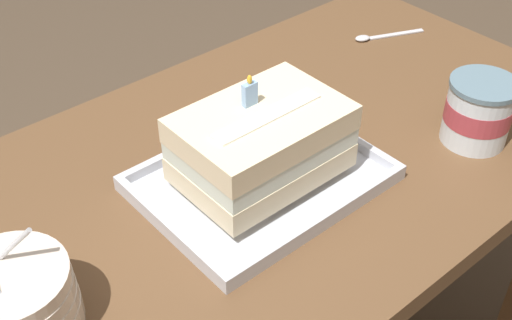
# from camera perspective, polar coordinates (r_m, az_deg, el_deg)

# --- Properties ---
(dining_table) EXTENTS (1.24, 0.64, 0.72)m
(dining_table) POSITION_cam_1_polar(r_m,az_deg,el_deg) (1.07, -0.40, -5.24)
(dining_table) COLOR brown
(dining_table) RESTS_ON ground_plane
(foil_tray) EXTENTS (0.34, 0.26, 0.02)m
(foil_tray) POSITION_cam_1_polar(r_m,az_deg,el_deg) (0.97, 0.44, -1.75)
(foil_tray) COLOR silver
(foil_tray) RESTS_ON dining_table
(birthday_cake) EXTENTS (0.23, 0.16, 0.15)m
(birthday_cake) POSITION_cam_1_polar(r_m,az_deg,el_deg) (0.92, 0.46, 1.49)
(birthday_cake) COLOR beige
(birthday_cake) RESTS_ON foil_tray
(bowl_stack) EXTENTS (0.14, 0.14, 0.14)m
(bowl_stack) POSITION_cam_1_polar(r_m,az_deg,el_deg) (0.81, -19.89, -11.29)
(bowl_stack) COLOR silver
(bowl_stack) RESTS_ON dining_table
(ice_cream_tub) EXTENTS (0.11, 0.11, 0.11)m
(ice_cream_tub) POSITION_cam_1_polar(r_m,az_deg,el_deg) (1.08, 18.49, 3.98)
(ice_cream_tub) COLOR white
(ice_cream_tub) RESTS_ON dining_table
(serving_spoon_near_tray) EXTENTS (0.14, 0.07, 0.01)m
(serving_spoon_near_tray) POSITION_cam_1_polar(r_m,az_deg,el_deg) (1.35, 10.15, 10.33)
(serving_spoon_near_tray) COLOR silver
(serving_spoon_near_tray) RESTS_ON dining_table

